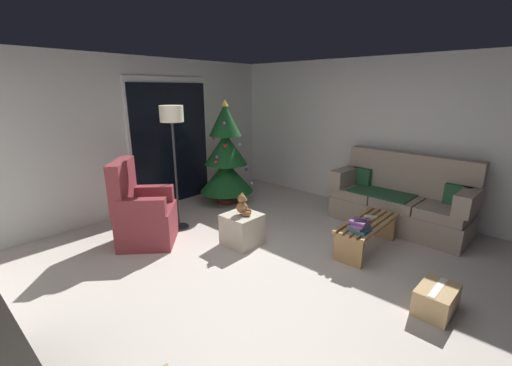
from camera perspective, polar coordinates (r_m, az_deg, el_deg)
The scene contains 17 objects.
ground_plane at distance 3.79m, azimuth 3.92°, elevation -15.73°, with size 7.00×7.00×0.00m, color #BCB2A8.
wall_back at distance 5.70m, azimuth -20.92°, elevation 7.47°, with size 5.72×0.12×2.50m, color beige.
wall_right at distance 5.81m, azimuth 22.16°, elevation 7.49°, with size 0.12×6.00×2.50m, color beige.
patio_door_frame at distance 6.00m, azimuth -14.54°, elevation 6.95°, with size 1.60×0.02×2.20m, color silver.
patio_door_glass at distance 5.99m, azimuth -14.41°, elevation 6.46°, with size 1.50×0.02×2.10m, color black.
couch at distance 5.34m, azimuth 23.82°, elevation -2.76°, with size 0.87×1.97×1.08m.
coffee_table at distance 4.44m, azimuth 18.74°, elevation -7.89°, with size 1.10×0.40×0.39m.
remote_silver at distance 4.34m, azimuth 17.45°, elevation -6.33°, with size 0.04×0.16×0.02m, color #ADADB2.
remote_white at distance 4.53m, azimuth 19.27°, elevation -5.53°, with size 0.04×0.16×0.02m, color silver.
book_stack at distance 4.05m, azimuth 17.61°, elevation -7.15°, with size 0.25×0.22×0.14m.
cell_phone at distance 4.00m, azimuth 17.75°, elevation -6.27°, with size 0.07×0.14×0.01m, color black.
christmas_tree at distance 5.81m, azimuth -5.26°, elevation 4.29°, with size 0.95×0.95×1.84m.
armchair at distance 4.60m, azimuth -19.11°, elevation -5.18°, with size 0.97×0.97×1.13m.
floor_lamp at distance 4.69m, azimuth -14.36°, elevation 9.55°, with size 0.32×0.32×1.78m.
ottoman at distance 4.39m, azimuth -2.41°, elevation -8.03°, with size 0.44×0.44×0.42m, color #B2A893.
teddy_bear_chestnut at distance 4.26m, azimuth -2.32°, elevation -4.00°, with size 0.21×0.22×0.29m.
cardboard_box_taped_mid_floor at distance 3.62m, azimuth 28.87°, elevation -17.29°, with size 0.46×0.32×0.25m.
Camera 1 is at (-2.55, -1.98, 1.99)m, focal length 22.98 mm.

